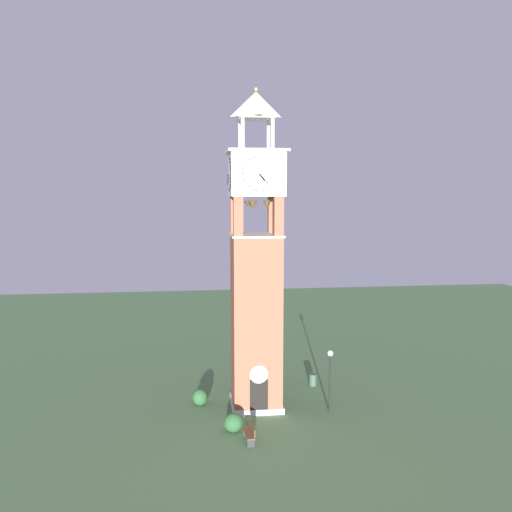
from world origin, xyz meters
TOP-DOWN VIEW (x-y plane):
  - ground at (0.00, 0.00)m, footprint 80.00×80.00m
  - clock_tower at (-0.00, -0.00)m, footprint 3.54×3.54m
  - park_bench at (-0.92, -4.87)m, footprint 0.54×1.63m
  - lamp_post at (4.37, -1.46)m, footprint 0.36×0.36m
  - trash_bin at (4.36, 3.20)m, footprint 0.52×0.52m
  - shrub_near_entry at (1.67, 3.71)m, footprint 0.86×0.86m
  - shrub_left_of_tower at (-3.51, 0.52)m, footprint 0.98×0.98m
  - shrub_behind_bench at (-1.71, -3.58)m, footprint 1.11×1.11m

SIDE VIEW (x-z plane):
  - ground at x=0.00m, z-range 0.00..0.00m
  - shrub_near_entry at x=1.67m, z-range 0.00..0.73m
  - trash_bin at x=4.36m, z-range 0.00..0.80m
  - park_bench at x=-0.92m, z-range 0.01..0.96m
  - shrub_left_of_tower at x=-3.51m, z-range 0.00..1.05m
  - shrub_behind_bench at x=-1.71m, z-range 0.00..1.07m
  - lamp_post at x=4.37m, z-range 0.75..4.63m
  - clock_tower at x=0.00m, z-range -1.59..17.96m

